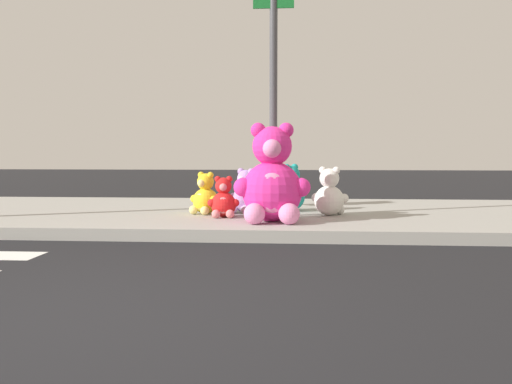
{
  "coord_description": "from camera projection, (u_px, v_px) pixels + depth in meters",
  "views": [
    {
      "loc": [
        1.34,
        -3.2,
        1.04
      ],
      "look_at": [
        0.82,
        3.6,
        0.55
      ],
      "focal_mm": 38.21,
      "sensor_mm": 36.0,
      "label": 1
    }
  ],
  "objects": [
    {
      "name": "ground_plane",
      "position": [
        79.0,
        322.0,
        3.36
      ],
      "size": [
        60.0,
        60.0,
        0.0
      ],
      "primitive_type": "plane",
      "color": "black"
    },
    {
      "name": "sidewalk",
      "position": [
        212.0,
        215.0,
        8.52
      ],
      "size": [
        28.0,
        4.4,
        0.15
      ],
      "primitive_type": "cube",
      "color": "#9E9B93",
      "rests_on": "ground_plane"
    },
    {
      "name": "plush_teal",
      "position": [
        289.0,
        192.0,
        8.36
      ],
      "size": [
        0.52,
        0.51,
        0.72
      ],
      "color": "teal",
      "rests_on": "sidewalk"
    },
    {
      "name": "sign_pole",
      "position": [
        273.0,
        94.0,
        7.52
      ],
      "size": [
        0.56,
        0.11,
        3.2
      ],
      "color": "#4C4C51",
      "rests_on": "sidewalk"
    },
    {
      "name": "plush_red",
      "position": [
        223.0,
        201.0,
        7.53
      ],
      "size": [
        0.44,
        0.39,
        0.57
      ],
      "color": "red",
      "rests_on": "sidewalk"
    },
    {
      "name": "plush_yellow",
      "position": [
        205.0,
        197.0,
        7.94
      ],
      "size": [
        0.43,
        0.44,
        0.61
      ],
      "color": "yellow",
      "rests_on": "sidewalk"
    },
    {
      "name": "plush_lavender",
      "position": [
        245.0,
        195.0,
        8.02
      ],
      "size": [
        0.46,
        0.48,
        0.67
      ],
      "color": "#B28CD8",
      "rests_on": "sidewalk"
    },
    {
      "name": "plush_pink_large",
      "position": [
        272.0,
        182.0,
        7.02
      ],
      "size": [
        0.99,
        0.87,
        1.28
      ],
      "color": "#F22D93",
      "rests_on": "sidewalk"
    },
    {
      "name": "plush_white",
      "position": [
        330.0,
        196.0,
        7.77
      ],
      "size": [
        0.52,
        0.49,
        0.7
      ],
      "color": "white",
      "rests_on": "sidewalk"
    }
  ]
}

